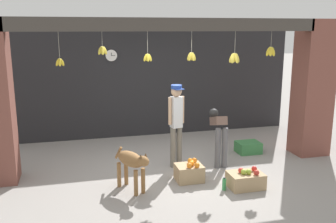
# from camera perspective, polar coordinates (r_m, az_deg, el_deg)

# --- Properties ---
(ground_plane) EXTENTS (60.00, 60.00, 0.00)m
(ground_plane) POSITION_cam_1_polar(r_m,az_deg,el_deg) (7.36, 0.76, -9.03)
(ground_plane) COLOR gray
(shop_back_wall) EXTENTS (7.67, 0.12, 2.90)m
(shop_back_wall) POSITION_cam_1_polar(r_m,az_deg,el_deg) (9.49, -3.39, 4.92)
(shop_back_wall) COLOR #232326
(shop_back_wall) RESTS_ON ground_plane
(shop_pillar_right) EXTENTS (0.70, 0.60, 2.90)m
(shop_pillar_right) POSITION_cam_1_polar(r_m,az_deg,el_deg) (8.60, 21.20, 3.29)
(shop_pillar_right) COLOR brown
(shop_pillar_right) RESTS_ON ground_plane
(storefront_awning) EXTENTS (5.77, 0.29, 0.86)m
(storefront_awning) POSITION_cam_1_polar(r_m,az_deg,el_deg) (6.97, 0.86, 12.85)
(storefront_awning) COLOR #3D3833
(dog) EXTENTS (0.55, 0.85, 0.74)m
(dog) POSITION_cam_1_polar(r_m,az_deg,el_deg) (6.37, -5.53, -7.68)
(dog) COLOR olive
(dog) RESTS_ON ground_plane
(shopkeeper) EXTENTS (0.34, 0.28, 1.65)m
(shopkeeper) POSITION_cam_1_polar(r_m,az_deg,el_deg) (7.31, 1.27, -1.19)
(shopkeeper) COLOR #6B665B
(shopkeeper) RESTS_ON ground_plane
(worker_stooping) EXTENTS (0.30, 0.81, 1.06)m
(worker_stooping) POSITION_cam_1_polar(r_m,az_deg,el_deg) (7.59, 7.74, -2.87)
(worker_stooping) COLOR #56565B
(worker_stooping) RESTS_ON ground_plane
(fruit_crate_oranges) EXTENTS (0.48, 0.40, 0.39)m
(fruit_crate_oranges) POSITION_cam_1_polar(r_m,az_deg,el_deg) (6.87, 3.28, -9.18)
(fruit_crate_oranges) COLOR tan
(fruit_crate_oranges) RESTS_ON ground_plane
(fruit_crate_apples) EXTENTS (0.59, 0.43, 0.36)m
(fruit_crate_apples) POSITION_cam_1_polar(r_m,az_deg,el_deg) (6.73, 11.76, -10.12)
(fruit_crate_apples) COLOR tan
(fruit_crate_apples) RESTS_ON ground_plane
(produce_box_green) EXTENTS (0.51, 0.40, 0.24)m
(produce_box_green) POSITION_cam_1_polar(r_m,az_deg,el_deg) (8.54, 12.12, -5.36)
(produce_box_green) COLOR #387A42
(produce_box_green) RESTS_ON ground_plane
(water_bottle) EXTENTS (0.07, 0.07, 0.23)m
(water_bottle) POSITION_cam_1_polar(r_m,az_deg,el_deg) (6.58, 8.56, -10.89)
(water_bottle) COLOR #38934C
(water_bottle) RESTS_ON ground_plane
(wall_clock) EXTENTS (0.29, 0.03, 0.29)m
(wall_clock) POSITION_cam_1_polar(r_m,az_deg,el_deg) (9.23, -8.63, 8.44)
(wall_clock) COLOR black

